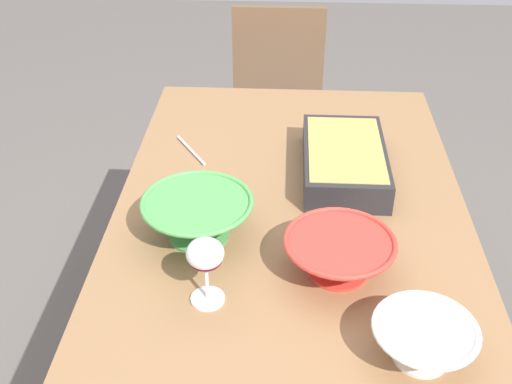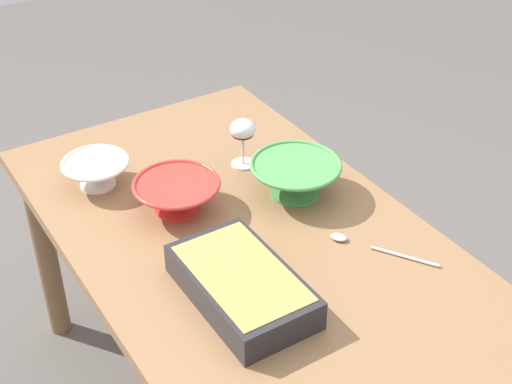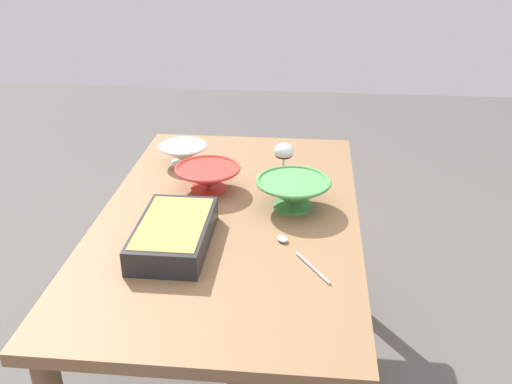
# 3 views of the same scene
# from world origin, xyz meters

# --- Properties ---
(ground_plane) EXTENTS (8.00, 8.00, 0.00)m
(ground_plane) POSITION_xyz_m (0.00, 0.00, 0.00)
(ground_plane) COLOR #5B5651
(dining_table) EXTENTS (1.48, 0.87, 0.73)m
(dining_table) POSITION_xyz_m (0.00, 0.00, 0.63)
(dining_table) COLOR olive
(dining_table) RESTS_ON ground_plane
(wine_glass) EXTENTS (0.08, 0.08, 0.15)m
(wine_glass) POSITION_xyz_m (-0.28, 0.17, 0.84)
(wine_glass) COLOR white
(wine_glass) RESTS_ON dining_table
(casserole_dish) EXTENTS (0.37, 0.21, 0.08)m
(casserole_dish) POSITION_xyz_m (0.22, -0.14, 0.77)
(casserole_dish) COLOR #262628
(casserole_dish) RESTS_ON dining_table
(mixing_bowl) EXTENTS (0.26, 0.26, 0.10)m
(mixing_bowl) POSITION_xyz_m (-0.07, 0.21, 0.79)
(mixing_bowl) COLOR #4C994C
(mixing_bowl) RESTS_ON dining_table
(small_bowl) EXTENTS (0.19, 0.19, 0.08)m
(small_bowl) POSITION_xyz_m (-0.41, -0.24, 0.78)
(small_bowl) COLOR white
(small_bowl) RESTS_ON dining_table
(serving_bowl) EXTENTS (0.24, 0.24, 0.09)m
(serving_bowl) POSITION_xyz_m (-0.18, -0.10, 0.78)
(serving_bowl) COLOR red
(serving_bowl) RESTS_ON dining_table
(serving_spoon) EXTENTS (0.25, 0.17, 0.01)m
(serving_spoon) POSITION_xyz_m (0.22, 0.23, 0.74)
(serving_spoon) COLOR silver
(serving_spoon) RESTS_ON dining_table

